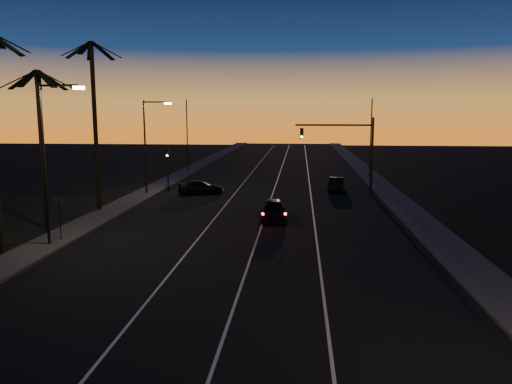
# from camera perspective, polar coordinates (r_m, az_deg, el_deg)

# --- Properties ---
(road) EXTENTS (20.00, 170.00, 0.01)m
(road) POSITION_cam_1_polar(r_m,az_deg,el_deg) (36.92, 0.35, -2.52)
(road) COLOR black
(road) RESTS_ON ground
(sidewalk_left) EXTENTS (2.40, 170.00, 0.16)m
(sidewalk_left) POSITION_cam_1_polar(r_m,az_deg,el_deg) (39.42, -16.11, -2.03)
(sidewalk_left) COLOR #31322F
(sidewalk_left) RESTS_ON ground
(sidewalk_right) EXTENTS (2.40, 170.00, 0.16)m
(sidewalk_right) POSITION_cam_1_polar(r_m,az_deg,el_deg) (37.70, 17.59, -2.59)
(sidewalk_right) COLOR #31322F
(sidewalk_right) RESTS_ON ground
(lane_stripe_left) EXTENTS (0.12, 160.00, 0.01)m
(lane_stripe_left) POSITION_cam_1_polar(r_m,az_deg,el_deg) (37.28, -4.26, -2.41)
(lane_stripe_left) COLOR silver
(lane_stripe_left) RESTS_ON road
(lane_stripe_mid) EXTENTS (0.12, 160.00, 0.01)m
(lane_stripe_mid) POSITION_cam_1_polar(r_m,az_deg,el_deg) (36.88, 1.12, -2.51)
(lane_stripe_mid) COLOR silver
(lane_stripe_mid) RESTS_ON road
(lane_stripe_right) EXTENTS (0.12, 160.00, 0.01)m
(lane_stripe_right) POSITION_cam_1_polar(r_m,az_deg,el_deg) (36.82, 6.57, -2.59)
(lane_stripe_right) COLOR silver
(lane_stripe_right) RESTS_ON road
(palm_mid) EXTENTS (4.25, 4.16, 10.03)m
(palm_mid) POSITION_cam_1_polar(r_m,az_deg,el_deg) (34.14, -23.36, 6.37)
(palm_mid) COLOR black
(palm_mid) RESTS_ON ground
(palm_far) EXTENTS (4.25, 4.16, 12.53)m
(palm_far) POSITION_cam_1_polar(r_m,az_deg,el_deg) (39.11, -17.99, 8.91)
(palm_far) COLOR black
(palm_far) RESTS_ON ground
(streetlight_left_near) EXTENTS (2.55, 0.26, 9.00)m
(streetlight_left_near) POSITION_cam_1_polar(r_m,az_deg,el_deg) (29.49, -22.63, 4.29)
(streetlight_left_near) COLOR black
(streetlight_left_near) RESTS_ON ground
(streetlight_left_far) EXTENTS (2.55, 0.26, 8.50)m
(streetlight_left_far) POSITION_cam_1_polar(r_m,az_deg,el_deg) (46.17, -12.22, 5.93)
(streetlight_left_far) COLOR black
(streetlight_left_far) RESTS_ON ground
(street_sign) EXTENTS (0.70, 0.06, 2.60)m
(street_sign) POSITION_cam_1_polar(r_m,az_deg,el_deg) (30.89, -21.53, -2.33)
(street_sign) COLOR black
(street_sign) RESTS_ON ground
(signal_mast) EXTENTS (7.10, 0.41, 7.00)m
(signal_mast) POSITION_cam_1_polar(r_m,az_deg,el_deg) (46.31, 10.26, 5.66)
(signal_mast) COLOR black
(signal_mast) RESTS_ON ground
(signal_post) EXTENTS (0.28, 0.37, 4.20)m
(signal_post) POSITION_cam_1_polar(r_m,az_deg,el_deg) (47.90, -10.07, 3.50)
(signal_post) COLOR black
(signal_post) RESTS_ON ground
(far_pole_left) EXTENTS (0.14, 0.14, 9.00)m
(far_pole_left) POSITION_cam_1_polar(r_m,az_deg,el_deg) (62.69, -7.87, 6.31)
(far_pole_left) COLOR black
(far_pole_left) RESTS_ON ground
(far_pole_right) EXTENTS (0.14, 0.14, 9.00)m
(far_pole_right) POSITION_cam_1_polar(r_m,az_deg,el_deg) (58.68, 12.99, 5.98)
(far_pole_right) COLOR black
(far_pole_right) RESTS_ON ground
(lead_car) EXTENTS (2.03, 4.87, 1.45)m
(lead_car) POSITION_cam_1_polar(r_m,az_deg,el_deg) (34.67, 1.98, -2.05)
(lead_car) COLOR black
(lead_car) RESTS_ON road
(right_car) EXTENTS (1.86, 4.03, 1.28)m
(right_car) POSITION_cam_1_polar(r_m,az_deg,el_deg) (48.14, 9.16, 0.87)
(right_car) COLOR black
(right_car) RESTS_ON road
(cross_car) EXTENTS (4.60, 3.11, 1.24)m
(cross_car) POSITION_cam_1_polar(r_m,az_deg,el_deg) (46.03, -6.40, 0.53)
(cross_car) COLOR black
(cross_car) RESTS_ON road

